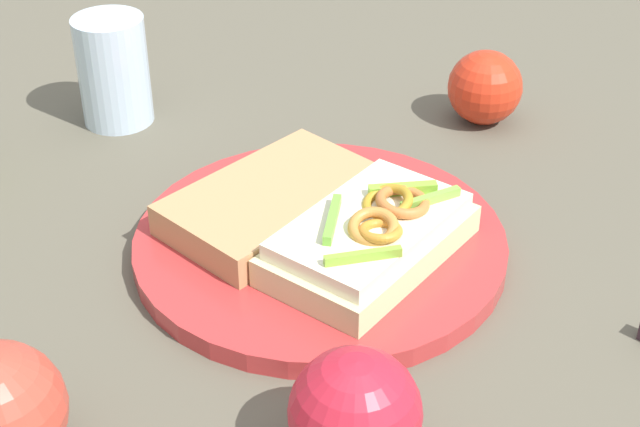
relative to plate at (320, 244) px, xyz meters
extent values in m
plane|color=#545041|center=(0.00, 0.00, -0.01)|extent=(2.00, 2.00, 0.00)
cylinder|color=#B13030|center=(0.00, 0.00, 0.00)|extent=(0.28, 0.28, 0.02)
cube|color=beige|center=(-0.04, -0.03, 0.02)|extent=(0.17, 0.18, 0.02)
cube|color=#ECE8C4|center=(-0.04, -0.03, 0.04)|extent=(0.16, 0.17, 0.01)
torus|color=#BB6931|center=(-0.03, -0.05, 0.05)|extent=(0.05, 0.05, 0.01)
torus|color=#C57D28|center=(-0.06, -0.03, 0.05)|extent=(0.04, 0.04, 0.01)
torus|color=#BA7B35|center=(-0.05, -0.03, 0.05)|extent=(0.05, 0.05, 0.02)
torus|color=#AA8222|center=(-0.02, -0.04, 0.05)|extent=(0.05, 0.05, 0.02)
cube|color=#7DB541|center=(-0.03, -0.08, 0.05)|extent=(0.02, 0.05, 0.01)
cube|color=#7FAF34|center=(-0.08, -0.01, 0.05)|extent=(0.01, 0.05, 0.01)
cube|color=#81BA34|center=(-0.01, -0.06, 0.05)|extent=(0.01, 0.05, 0.01)
cube|color=#6CB13A|center=(-0.04, 0.00, 0.05)|extent=(0.05, 0.03, 0.01)
cube|color=tan|center=(0.04, 0.03, 0.02)|extent=(0.17, 0.19, 0.03)
sphere|color=red|center=(-0.20, 0.03, 0.03)|extent=(0.08, 0.08, 0.08)
sphere|color=red|center=(0.17, -0.20, 0.03)|extent=(0.09, 0.09, 0.07)
cylinder|color=silver|center=(0.25, 0.13, 0.04)|extent=(0.07, 0.07, 0.10)
camera|label=1|loc=(-0.57, 0.15, 0.42)|focal=54.06mm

